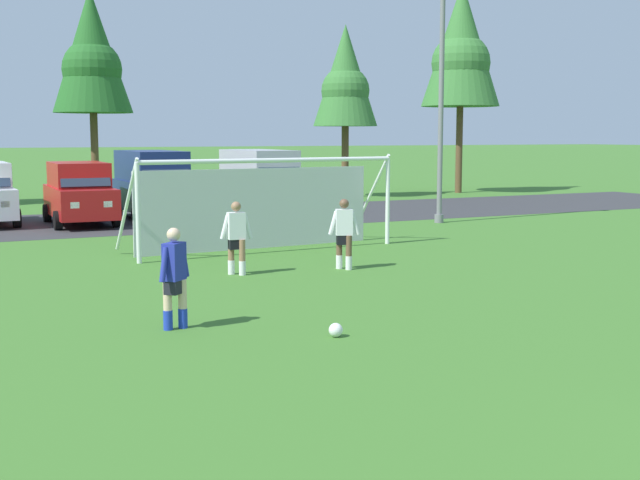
{
  "coord_description": "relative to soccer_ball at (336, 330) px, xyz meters",
  "views": [
    {
      "loc": [
        -8.69,
        -3.58,
        3.1
      ],
      "look_at": [
        -1.74,
        10.67,
        1.1
      ],
      "focal_mm": 46.77,
      "sensor_mm": 36.0,
      "label": 1
    }
  ],
  "objects": [
    {
      "name": "player_winger_left",
      "position": [
        0.64,
        6.12,
        0.71
      ],
      "size": [
        0.73,
        0.36,
        1.64
      ],
      "color": "#936B4C",
      "rests_on": "ground"
    },
    {
      "name": "tree_right_edge",
      "position": [
        20.75,
        26.02,
        7.53
      ],
      "size": [
        4.16,
        4.16,
        11.1
      ],
      "color": "brown",
      "rests_on": "ground"
    },
    {
      "name": "parked_car_slot_left",
      "position": [
        -0.58,
        18.42,
        1.0
      ],
      "size": [
        2.2,
        4.63,
        2.16
      ],
      "color": "red",
      "rests_on": "ground"
    },
    {
      "name": "player_winger_right",
      "position": [
        -2.07,
        1.61,
        0.71
      ],
      "size": [
        0.64,
        0.51,
        1.64
      ],
      "color": "beige",
      "rests_on": "ground"
    },
    {
      "name": "ground_plane",
      "position": [
        2.96,
        7.39,
        -0.11
      ],
      "size": [
        400.0,
        400.0,
        0.0
      ],
      "primitive_type": "plane",
      "color": "#3D7028"
    },
    {
      "name": "player_trailing_back",
      "position": [
        3.15,
        5.75,
        0.71
      ],
      "size": [
        0.69,
        0.4,
        1.64
      ],
      "color": "brown",
      "rests_on": "ground"
    },
    {
      "name": "soccer_ball",
      "position": [
        0.0,
        0.0,
        0.0
      ],
      "size": [
        0.22,
        0.22,
        0.22
      ],
      "color": "white",
      "rests_on": "ground"
    },
    {
      "name": "tree_mid_right",
      "position": [
        13.71,
        25.82,
        5.72
      ],
      "size": [
        3.19,
        3.19,
        8.5
      ],
      "color": "brown",
      "rests_on": "ground"
    },
    {
      "name": "parking_lot_strip",
      "position": [
        2.96,
        18.71,
        -0.11
      ],
      "size": [
        52.0,
        8.4,
        0.01
      ],
      "primitive_type": "cube",
      "color": "#333335",
      "rests_on": "ground"
    },
    {
      "name": "parked_car_slot_center_left",
      "position": [
        2.2,
        19.28,
        1.23
      ],
      "size": [
        2.22,
        4.81,
        2.52
      ],
      "color": "navy",
      "rests_on": "ground"
    },
    {
      "name": "soccer_goal",
      "position": [
        2.69,
        9.78,
        1.18
      ],
      "size": [
        7.54,
        2.47,
        2.57
      ],
      "color": "white",
      "rests_on": "ground"
    },
    {
      "name": "parked_car_slot_center",
      "position": [
        6.54,
        19.4,
        1.23
      ],
      "size": [
        2.23,
        4.81,
        2.52
      ],
      "color": "#B2B2BC",
      "rests_on": "ground"
    },
    {
      "name": "tree_center_back",
      "position": [
        2.15,
        29.68,
        6.75
      ],
      "size": [
        3.74,
        3.74,
        9.98
      ],
      "color": "brown",
      "rests_on": "ground"
    },
    {
      "name": "street_lamp",
      "position": [
        11.17,
        13.46,
        4.12
      ],
      "size": [
        2.0,
        0.32,
        8.18
      ],
      "color": "slate",
      "rests_on": "ground"
    }
  ]
}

